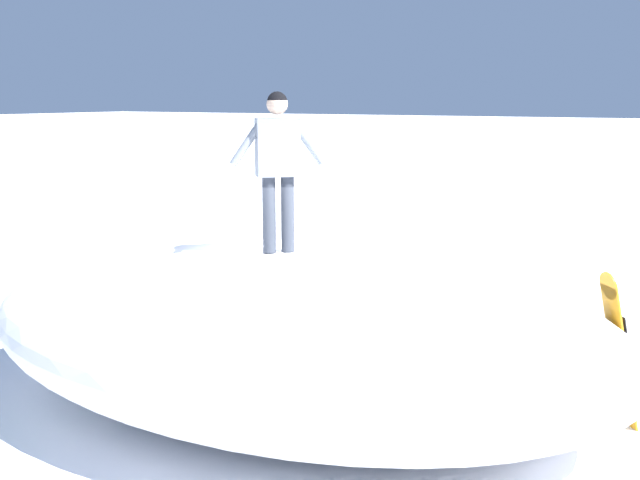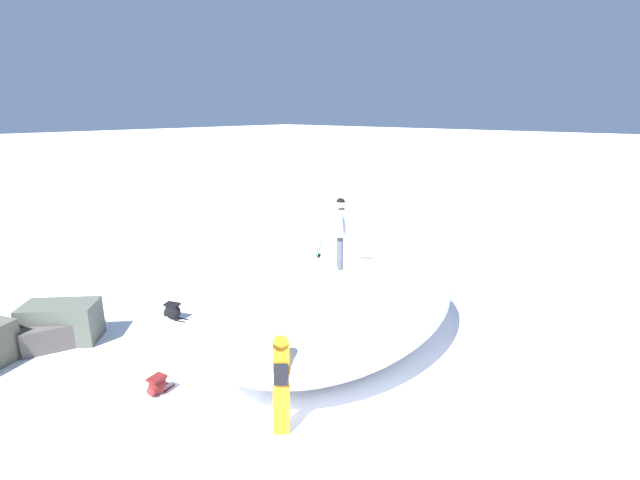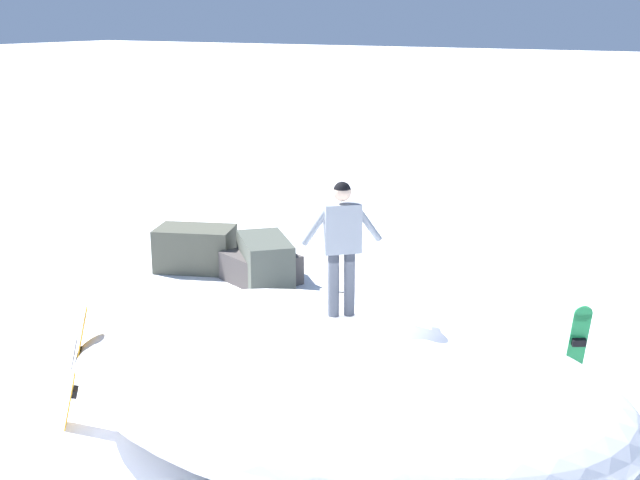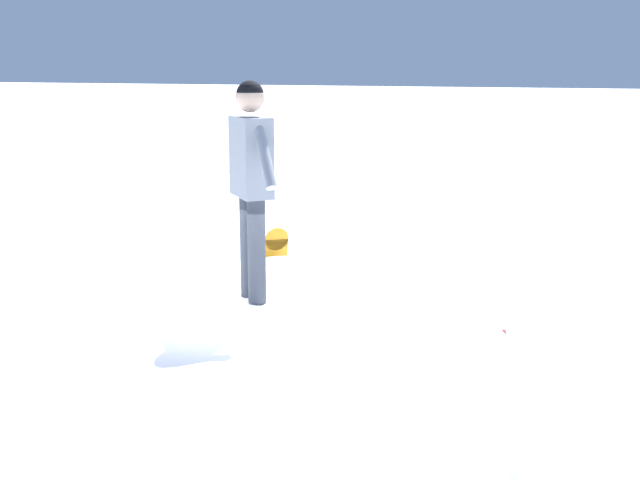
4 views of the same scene
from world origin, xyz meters
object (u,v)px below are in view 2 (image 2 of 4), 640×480
snowboard_secondary_upright (317,261)px  snowboard_primary_upright (281,383)px  snowboarder_standing (340,227)px  backpack_far (172,311)px  backpack_near (157,385)px

snowboard_secondary_upright → snowboard_primary_upright: bearing=125.7°
snowboarder_standing → snowboard_primary_upright: size_ratio=1.00×
snowboard_secondary_upright → backpack_far: size_ratio=2.17×
snowboard_primary_upright → snowboard_secondary_upright: snowboard_primary_upright is taller
snowboard_secondary_upright → backpack_near: snowboard_secondary_upright is taller
snowboard_primary_upright → snowboard_secondary_upright: 6.92m
snowboarder_standing → backpack_near: snowboarder_standing is taller
snowboard_primary_upright → backpack_near: 2.82m
snowboarder_standing → snowboard_secondary_upright: 4.11m
backpack_near → backpack_far: size_ratio=0.84×
backpack_near → snowboarder_standing: bearing=-106.8°
snowboard_primary_upright → backpack_far: 5.49m
snowboard_primary_upright → backpack_far: (5.32, -1.19, -0.64)m
snowboarder_standing → backpack_far: 5.21m
snowboarder_standing → backpack_near: 5.11m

